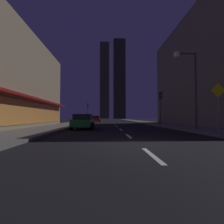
{
  "coord_description": "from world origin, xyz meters",
  "views": [
    {
      "loc": [
        -1.42,
        -7.07,
        1.17
      ],
      "look_at": [
        0.0,
        28.83,
        2.26
      ],
      "focal_mm": 26.85,
      "sensor_mm": 36.0,
      "label": 1
    }
  ],
  "objects": [
    {
      "name": "street_lamp_right",
      "position": [
        5.38,
        6.68,
        5.07
      ],
      "size": [
        1.96,
        0.56,
        6.58
      ],
      "color": "#38383D",
      "rests_on": "sidewalk_right"
    },
    {
      "name": "car_parked_near",
      "position": [
        -3.6,
        9.43,
        0.74
      ],
      "size": [
        1.98,
        4.24,
        1.45
      ],
      "color": "#1E722D",
      "rests_on": "ground"
    },
    {
      "name": "sidewalk_right",
      "position": [
        7.0,
        32.0,
        0.07
      ],
      "size": [
        4.0,
        76.0,
        0.15
      ],
      "primitive_type": "cube",
      "color": "#605E59",
      "rests_on": "ground"
    },
    {
      "name": "car_parked_far",
      "position": [
        -3.6,
        31.49,
        0.74
      ],
      "size": [
        1.98,
        4.24,
        1.45
      ],
      "color": "#B21919",
      "rests_on": "ground"
    },
    {
      "name": "pedestrian_crossing_sign",
      "position": [
        5.6,
        3.06,
        2.02
      ],
      "size": [
        0.91,
        0.08,
        3.15
      ],
      "color": "slate",
      "rests_on": "sidewalk_right"
    },
    {
      "name": "traffic_light_far_left",
      "position": [
        -5.5,
        31.78,
        3.19
      ],
      "size": [
        0.32,
        0.48,
        4.2
      ],
      "color": "#2D2D2D",
      "rests_on": "sidewalk_left"
    },
    {
      "name": "fire_hydrant_far_left",
      "position": [
        -5.9,
        16.4,
        0.45
      ],
      "size": [
        0.42,
        0.3,
        0.65
      ],
      "color": "red",
      "rests_on": "sidewalk_left"
    },
    {
      "name": "skyscraper_distant_mid",
      "position": [
        8.62,
        112.74,
        28.54
      ],
      "size": [
        8.39,
        6.59,
        57.07
      ],
      "primitive_type": "cube",
      "color": "#353227",
      "rests_on": "ground"
    },
    {
      "name": "traffic_light_near_right",
      "position": [
        5.5,
        13.65,
        3.19
      ],
      "size": [
        0.32,
        0.48,
        4.2
      ],
      "color": "#2D2D2D",
      "rests_on": "sidewalk_right"
    },
    {
      "name": "building_apartment_right",
      "position": [
        14.5,
        16.0,
        7.25
      ],
      "size": [
        11.0,
        20.0,
        14.49
      ],
      "primitive_type": "cube",
      "color": "slate",
      "rests_on": "ground"
    },
    {
      "name": "ground_plane",
      "position": [
        0.0,
        32.0,
        -0.05
      ],
      "size": [
        78.0,
        136.0,
        0.1
      ],
      "primitive_type": "cube",
      "color": "black"
    },
    {
      "name": "skyscraper_distant_tall",
      "position": [
        -2.12,
        126.69,
        30.16
      ],
      "size": [
        7.26,
        9.0,
        60.31
      ],
      "primitive_type": "cube",
      "color": "#474435",
      "rests_on": "ground"
    },
    {
      "name": "sidewalk_left",
      "position": [
        -7.0,
        32.0,
        0.07
      ],
      "size": [
        4.0,
        76.0,
        0.15
      ],
      "primitive_type": "cube",
      "color": "#605E59",
      "rests_on": "ground"
    },
    {
      "name": "lane_marking_center",
      "position": [
        0.0,
        8.4,
        0.01
      ],
      "size": [
        0.16,
        23.0,
        0.01
      ],
      "color": "silver",
      "rests_on": "ground"
    }
  ]
}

